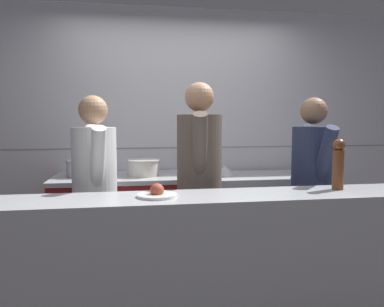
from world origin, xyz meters
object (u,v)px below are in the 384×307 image
at_px(chef_head_cook, 95,191).
at_px(pepper_mill, 338,163).
at_px(sauce_pot, 143,167).
at_px(mixing_bowl_steel, 225,170).
at_px(chefs_knife, 213,178).
at_px(plated_dish_main, 157,193).
at_px(stock_pot, 80,168).
at_px(oven_range, 119,223).
at_px(chef_line, 312,186).
at_px(chef_sous, 199,180).

bearing_deg(chef_head_cook, pepper_mill, -29.32).
xyz_separation_m(sauce_pot, mixing_bowl_steel, (0.80, 0.05, -0.06)).
bearing_deg(chefs_knife, plated_dish_main, -118.93).
bearing_deg(sauce_pot, chefs_knife, -12.09).
bearing_deg(stock_pot, sauce_pot, -3.70).
relative_size(plated_dish_main, chef_head_cook, 0.16).
relative_size(oven_range, plated_dish_main, 4.75).
bearing_deg(mixing_bowl_steel, chef_line, -53.21).
bearing_deg(chef_line, sauce_pot, 154.35).
xyz_separation_m(oven_range, plated_dish_main, (0.28, -1.25, 0.52)).
distance_m(oven_range, plated_dish_main, 1.38).
relative_size(stock_pot, sauce_pot, 0.81).
bearing_deg(chef_head_cook, plated_dish_main, -64.87).
bearing_deg(chef_head_cook, oven_range, 65.25).
xyz_separation_m(mixing_bowl_steel, plated_dish_main, (-0.76, -1.26, 0.04)).
distance_m(stock_pot, plated_dish_main, 1.39).
xyz_separation_m(oven_range, sauce_pot, (0.23, -0.04, 0.54)).
relative_size(mixing_bowl_steel, chef_line, 0.16).
distance_m(plated_dish_main, chef_head_cook, 0.71).
xyz_separation_m(plated_dish_main, chef_head_cook, (-0.43, 0.56, -0.08)).
bearing_deg(stock_pot, chefs_knife, -8.13).
distance_m(chef_head_cook, chef_line, 1.73).
xyz_separation_m(oven_range, chefs_knife, (0.87, -0.18, 0.44)).
height_order(plated_dish_main, chef_line, chef_line).
distance_m(oven_range, chef_line, 1.79).
height_order(stock_pot, plated_dish_main, stock_pot).
relative_size(stock_pot, mixing_bowl_steel, 1.00).
bearing_deg(plated_dish_main, mixing_bowl_steel, 58.99).
bearing_deg(pepper_mill, plated_dish_main, -177.76).
bearing_deg(chef_head_cook, stock_pot, 93.85).
xyz_separation_m(oven_range, chef_sous, (0.65, -0.67, 0.50)).
xyz_separation_m(plated_dish_main, chef_line, (1.30, 0.53, -0.08)).
height_order(sauce_pot, chefs_knife, sauce_pot).
bearing_deg(oven_range, stock_pot, -179.41).
distance_m(oven_range, stock_pot, 0.64).
bearing_deg(stock_pot, chef_line, -20.31).
bearing_deg(oven_range, chef_head_cook, -102.45).
bearing_deg(chef_line, plated_dish_main, -156.89).
height_order(mixing_bowl_steel, plated_dish_main, plated_dish_main).
height_order(mixing_bowl_steel, chef_sous, chef_sous).
relative_size(mixing_bowl_steel, chefs_knife, 0.83).
relative_size(chefs_knife, chef_line, 0.19).
bearing_deg(stock_pot, chef_sous, -33.44).
bearing_deg(oven_range, chef_line, -24.41).
distance_m(sauce_pot, chef_line, 1.51).
bearing_deg(stock_pot, oven_range, 0.59).
relative_size(oven_range, pepper_mill, 3.42).
height_order(pepper_mill, chef_head_cook, chef_head_cook).
bearing_deg(plated_dish_main, chef_head_cook, 127.43).
height_order(stock_pot, chef_head_cook, chef_head_cook).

